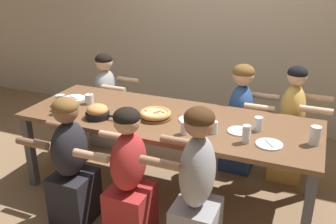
% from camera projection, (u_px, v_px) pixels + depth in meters
% --- Properties ---
extents(ground_plane, '(18.00, 18.00, 0.00)m').
position_uv_depth(ground_plane, '(168.00, 189.00, 3.60)').
color(ground_plane, '#896B4C').
rests_on(ground_plane, ground).
extents(restaurant_back_panel, '(10.00, 0.06, 3.20)m').
position_uv_depth(restaurant_back_panel, '(225.00, 0.00, 4.55)').
color(restaurant_back_panel, beige).
rests_on(restaurant_back_panel, ground).
extents(dining_table, '(2.62, 0.94, 0.76)m').
position_uv_depth(dining_table, '(168.00, 124.00, 3.34)').
color(dining_table, brown).
rests_on(dining_table, ground).
extents(pizza_board_main, '(0.29, 0.29, 0.07)m').
position_uv_depth(pizza_board_main, '(155.00, 114.00, 3.28)').
color(pizza_board_main, brown).
rests_on(pizza_board_main, dining_table).
extents(skillet_bowl, '(0.31, 0.21, 0.12)m').
position_uv_depth(skillet_bowl, '(98.00, 112.00, 3.29)').
color(skillet_bowl, black).
rests_on(skillet_bowl, dining_table).
extents(empty_plate_a, '(0.20, 0.20, 0.02)m').
position_uv_depth(empty_plate_a, '(269.00, 144.00, 2.82)').
color(empty_plate_a, white).
rests_on(empty_plate_a, dining_table).
extents(empty_plate_b, '(0.22, 0.22, 0.02)m').
position_uv_depth(empty_plate_b, '(74.00, 98.00, 3.75)').
color(empty_plate_b, white).
rests_on(empty_plate_b, dining_table).
extents(empty_plate_c, '(0.19, 0.19, 0.02)m').
position_uv_depth(empty_plate_c, '(239.00, 131.00, 3.03)').
color(empty_plate_c, white).
rests_on(empty_plate_c, dining_table).
extents(empty_plate_d, '(0.19, 0.19, 0.02)m').
position_uv_depth(empty_plate_d, '(190.00, 120.00, 3.25)').
color(empty_plate_d, white).
rests_on(empty_plate_d, dining_table).
extents(cocktail_glass_blue, '(0.08, 0.08, 0.12)m').
position_uv_depth(cocktail_glass_blue, '(89.00, 99.00, 3.62)').
color(cocktail_glass_blue, silver).
rests_on(cocktail_glass_blue, dining_table).
extents(drinking_glass_a, '(0.06, 0.06, 0.10)m').
position_uv_depth(drinking_glass_a, '(214.00, 128.00, 2.99)').
color(drinking_glass_a, silver).
rests_on(drinking_glass_a, dining_table).
extents(drinking_glass_b, '(0.08, 0.08, 0.10)m').
position_uv_depth(drinking_glass_b, '(60.00, 101.00, 3.57)').
color(drinking_glass_b, silver).
rests_on(drinking_glass_b, dining_table).
extents(drinking_glass_c, '(0.06, 0.06, 0.14)m').
position_uv_depth(drinking_glass_c, '(246.00, 135.00, 2.83)').
color(drinking_glass_c, silver).
rests_on(drinking_glass_c, dining_table).
extents(drinking_glass_d, '(0.06, 0.06, 0.15)m').
position_uv_depth(drinking_glass_d, '(62.00, 102.00, 3.46)').
color(drinking_glass_d, silver).
rests_on(drinking_glass_d, dining_table).
extents(drinking_glass_e, '(0.07, 0.07, 0.12)m').
position_uv_depth(drinking_glass_e, '(258.00, 125.00, 3.03)').
color(drinking_glass_e, silver).
rests_on(drinking_glass_e, dining_table).
extents(drinking_glass_f, '(0.06, 0.06, 0.11)m').
position_uv_depth(drinking_glass_f, '(184.00, 128.00, 2.97)').
color(drinking_glass_f, silver).
rests_on(drinking_glass_f, dining_table).
extents(drinking_glass_g, '(0.08, 0.08, 0.13)m').
position_uv_depth(drinking_glass_g, '(61.00, 107.00, 3.37)').
color(drinking_glass_g, silver).
rests_on(drinking_glass_g, dining_table).
extents(drinking_glass_h, '(0.08, 0.08, 0.15)m').
position_uv_depth(drinking_glass_h, '(315.00, 137.00, 2.80)').
color(drinking_glass_h, silver).
rests_on(drinking_glass_h, dining_table).
extents(diner_far_left, '(0.51, 0.40, 1.09)m').
position_uv_depth(diner_far_left, '(107.00, 103.00, 4.38)').
color(diner_far_left, '#99999E').
rests_on(diner_far_left, ground).
extents(diner_near_center, '(0.51, 0.40, 1.09)m').
position_uv_depth(diner_near_center, '(129.00, 180.00, 2.83)').
color(diner_near_center, '#B22D2D').
rests_on(diner_near_center, ground).
extents(diner_far_right, '(0.51, 0.40, 1.16)m').
position_uv_depth(diner_far_right, '(290.00, 129.00, 3.64)').
color(diner_far_right, gold).
rests_on(diner_far_right, ground).
extents(diner_far_midright, '(0.51, 0.40, 1.12)m').
position_uv_depth(diner_far_midright, '(240.00, 121.00, 3.81)').
color(diner_far_midright, '#2D5193').
rests_on(diner_far_midright, ground).
extents(diner_near_midleft, '(0.51, 0.40, 1.09)m').
position_uv_depth(diner_near_midleft, '(71.00, 166.00, 3.02)').
color(diner_near_midleft, '#232328').
rests_on(diner_near_midleft, ground).
extents(diner_near_midright, '(0.51, 0.40, 1.18)m').
position_uv_depth(diner_near_midright, '(196.00, 191.00, 2.63)').
color(diner_near_midright, '#99999E').
rests_on(diner_near_midright, ground).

